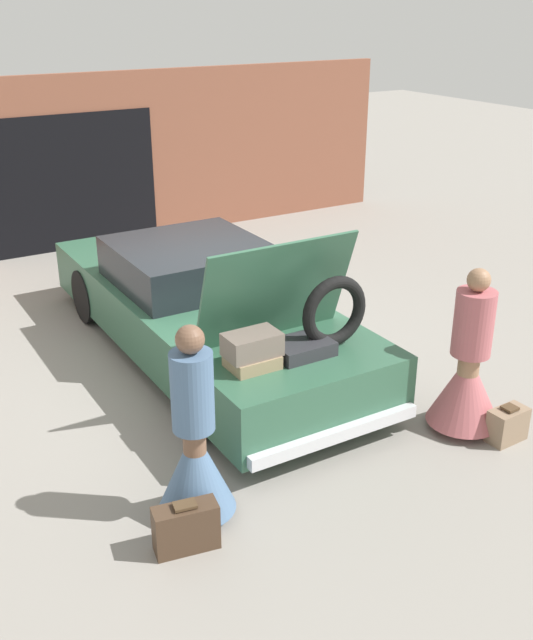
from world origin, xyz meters
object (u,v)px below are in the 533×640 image
object	(u,v)px
person_left	(195,452)
suitcase_beside_left_person	(186,528)
car	(203,307)
suitcase_beside_right_person	(507,425)
person_right	(467,375)

from	to	relation	value
person_left	suitcase_beside_left_person	world-z (taller)	person_left
car	suitcase_beside_right_person	bearing A→B (deg)	-63.28
car	person_left	distance (m)	3.05
person_right	suitcase_beside_left_person	world-z (taller)	person_right
person_left	suitcase_beside_left_person	xyz separation A→B (m)	(-0.25, -0.32, -0.41)
person_right	suitcase_beside_right_person	world-z (taller)	person_right
suitcase_beside_right_person	suitcase_beside_left_person	bearing A→B (deg)	177.02
person_right	suitcase_beside_left_person	xyz separation A→B (m)	(-3.07, -0.21, -0.39)
car	person_right	xyz separation A→B (m)	(1.41, -2.81, -0.01)
suitcase_beside_left_person	person_left	bearing A→B (deg)	52.29
person_left	person_right	distance (m)	2.82
car	suitcase_beside_right_person	world-z (taller)	car
person_left	suitcase_beside_right_person	bearing A→B (deg)	81.80
person_right	suitcase_beside_right_person	bearing A→B (deg)	-140.57
person_right	suitcase_beside_left_person	distance (m)	3.10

